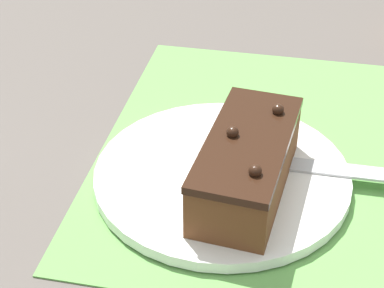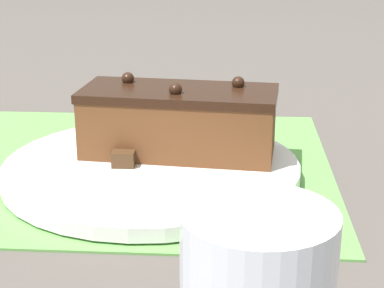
% 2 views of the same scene
% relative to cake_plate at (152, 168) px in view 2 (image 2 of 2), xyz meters
% --- Properties ---
extents(ground_plane, '(3.00, 3.00, 0.00)m').
position_rel_cake_plate_xyz_m(ground_plane, '(-0.06, 0.03, -0.01)').
color(ground_plane, '#544C47').
extents(placemat_woven, '(0.46, 0.34, 0.00)m').
position_rel_cake_plate_xyz_m(placemat_woven, '(-0.06, 0.03, -0.01)').
color(placemat_woven, '#609E4C').
rests_on(placemat_woven, ground_plane).
extents(cake_plate, '(0.27, 0.27, 0.01)m').
position_rel_cake_plate_xyz_m(cake_plate, '(0.00, 0.00, 0.00)').
color(cake_plate, white).
rests_on(cake_plate, placemat_woven).
extents(chocolate_cake, '(0.19, 0.09, 0.07)m').
position_rel_cake_plate_xyz_m(chocolate_cake, '(0.02, 0.03, 0.04)').
color(chocolate_cake, brown).
rests_on(chocolate_cake, cake_plate).
extents(serving_knife, '(0.02, 0.21, 0.01)m').
position_rel_cake_plate_xyz_m(serving_knife, '(-0.02, 0.05, 0.01)').
color(serving_knife, '#472D19').
rests_on(serving_knife, cake_plate).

